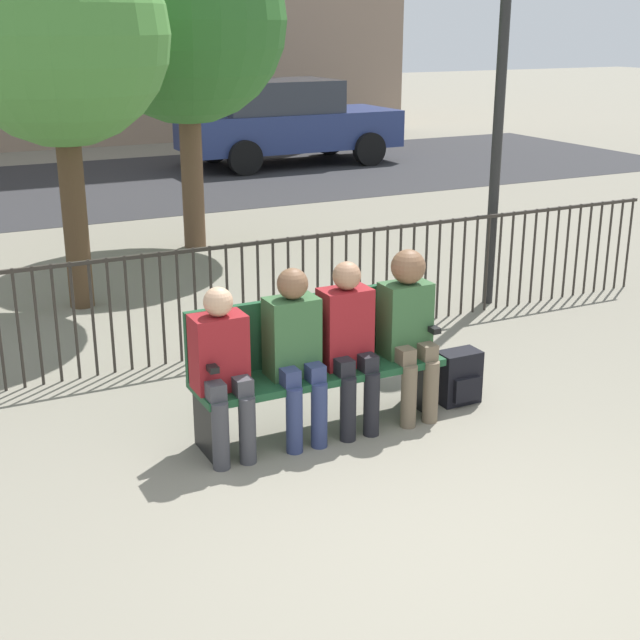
{
  "coord_description": "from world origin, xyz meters",
  "views": [
    {
      "loc": [
        -2.5,
        -3.27,
        2.68
      ],
      "look_at": [
        0.0,
        1.73,
        0.8
      ],
      "focal_mm": 50.0,
      "sensor_mm": 36.0,
      "label": 1
    }
  ],
  "objects": [
    {
      "name": "tree_0",
      "position": [
        -0.85,
        5.3,
        2.54
      ],
      "size": [
        2.01,
        2.01,
        3.57
      ],
      "color": "#4C3823",
      "rests_on": "ground"
    },
    {
      "name": "street_surface",
      "position": [
        0.0,
        12.0,
        0.0
      ],
      "size": [
        24.0,
        6.0,
        0.01
      ],
      "color": "#2B2B2D",
      "rests_on": "ground"
    },
    {
      "name": "parked_car_1",
      "position": [
        4.78,
        12.79,
        0.84
      ],
      "size": [
        4.2,
        1.94,
        1.62
      ],
      "color": "navy",
      "rests_on": "ground"
    },
    {
      "name": "lamp_post",
      "position": [
        2.82,
        3.61,
        2.73
      ],
      "size": [
        0.28,
        0.28,
        4.21
      ],
      "color": "black",
      "rests_on": "ground"
    },
    {
      "name": "ground_plane",
      "position": [
        0.0,
        0.0,
        0.0
      ],
      "size": [
        80.0,
        80.0,
        0.0
      ],
      "primitive_type": "plane",
      "color": "gray"
    },
    {
      "name": "fence_railing",
      "position": [
        -0.02,
        3.41,
        0.56
      ],
      "size": [
        9.01,
        0.03,
        0.95
      ],
      "color": "#2D2823",
      "rests_on": "ground"
    },
    {
      "name": "seated_person_3",
      "position": [
        0.66,
        1.68,
        0.69
      ],
      "size": [
        0.34,
        0.39,
        1.21
      ],
      "color": "brown",
      "rests_on": "ground"
    },
    {
      "name": "park_bench",
      "position": [
        0.0,
        1.8,
        0.49
      ],
      "size": [
        1.74,
        0.45,
        0.92
      ],
      "color": "#194728",
      "rests_on": "ground"
    },
    {
      "name": "seated_person_2",
      "position": [
        0.19,
        1.67,
        0.66
      ],
      "size": [
        0.34,
        0.39,
        1.18
      ],
      "color": "black",
      "rests_on": "ground"
    },
    {
      "name": "backpack",
      "position": [
        1.13,
        1.69,
        0.19
      ],
      "size": [
        0.31,
        0.23,
        0.4
      ],
      "color": "black",
      "rests_on": "ground"
    },
    {
      "name": "seated_person_0",
      "position": [
        -0.71,
        1.67,
        0.63
      ],
      "size": [
        0.34,
        0.39,
        1.13
      ],
      "color": "#3D3D42",
      "rests_on": "ground"
    },
    {
      "name": "seated_person_1",
      "position": [
        -0.21,
        1.68,
        0.66
      ],
      "size": [
        0.34,
        0.39,
        1.18
      ],
      "color": "navy",
      "rests_on": "ground"
    },
    {
      "name": "tree_1",
      "position": [
        0.96,
        7.14,
        2.68
      ],
      "size": [
        2.38,
        2.38,
        3.88
      ],
      "color": "brown",
      "rests_on": "ground"
    }
  ]
}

